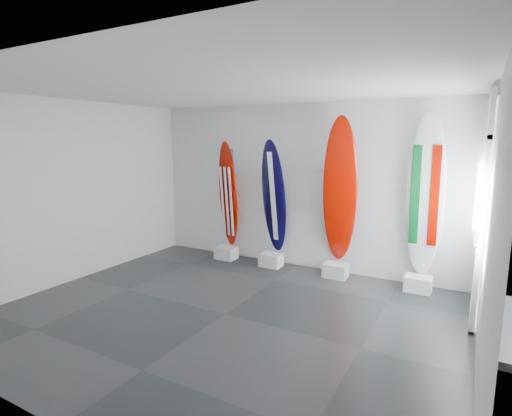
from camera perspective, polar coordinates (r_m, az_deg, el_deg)
The scene contains 16 objects.
floor at distance 5.66m, azimuth -4.44°, elevation -14.86°, with size 6.00×6.00×0.00m, color black.
ceiling at distance 5.19m, azimuth -4.89°, elevation 16.86°, with size 6.00×6.00×0.00m, color white.
wall_back at distance 7.41m, azimuth 6.15°, elevation 3.05°, with size 6.00×6.00×0.00m, color silver.
wall_front at distance 3.48m, azimuth -28.28°, elevation -5.62°, with size 6.00×6.00×0.00m, color silver.
wall_left at distance 7.31m, azimuth -24.63°, elevation 2.14°, with size 5.00×5.00×0.00m, color silver.
wall_right at distance 4.36m, azimuth 30.28°, elevation -2.88°, with size 5.00×5.00×0.00m, color silver.
display_block_usa at distance 8.06m, azimuth -4.27°, elevation -6.39°, with size 0.40×0.30×0.24m, color silver.
surfboard_usa at distance 7.90m, azimuth -3.98°, elevation 1.93°, with size 0.47×0.08×2.10m, color #8C0B00.
display_block_navy at distance 7.57m, azimuth 2.15°, elevation -7.43°, with size 0.40×0.30×0.24m, color silver.
surfboard_navy at distance 7.40m, azimuth 2.56°, elevation 1.54°, with size 0.49×0.08×2.15m, color black.
display_block_swiss at distance 7.12m, azimuth 11.26°, elevation -8.74°, with size 0.40×0.30×0.24m, color silver.
surfboard_swiss at distance 6.92m, azimuth 11.90°, elevation 2.36°, with size 0.57×0.08×2.54m, color #8C0B00.
display_block_italy at distance 6.87m, azimuth 22.11°, elevation -10.00°, with size 0.40×0.30×0.24m, color silver.
surfboard_italy at distance 6.65m, azimuth 22.97°, elevation 1.62°, with size 0.57×0.08×2.53m, color white.
wall_outlet at distance 8.83m, azimuth -8.86°, elevation -3.52°, with size 0.09×0.02×0.13m, color silver.
glass_door at distance 5.90m, azimuth 29.72°, elevation -0.61°, with size 0.12×1.16×2.85m, color white, non-canonical shape.
Camera 1 is at (2.87, -4.28, 2.35)m, focal length 28.06 mm.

